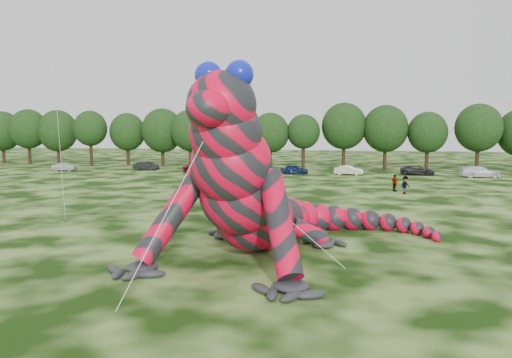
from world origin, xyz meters
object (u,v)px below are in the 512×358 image
object	(u,v)px
tree_12	(427,141)
tree_6	(190,138)
tree_7	(235,139)
tree_10	(344,136)
spectator_0	(195,191)
car_5	(349,170)
tree_5	(162,137)
spectator_5	(251,203)
tree_2	(58,137)
inflatable_gecko	(261,161)
tree_4	(128,139)
car_3	(258,169)
tree_0	(3,137)
car_0	(65,167)
car_4	(294,169)
spectator_2	(405,185)
car_2	(202,168)
tree_13	(478,138)
tree_1	(29,137)
tree_9	(303,141)
car_6	(418,170)
car_1	(146,166)
tree_8	(270,141)
spectator_3	(395,183)
tree_11	(385,137)
spectator_1	(215,185)
car_7	(480,172)
tree_3	(91,138)

from	to	relation	value
tree_12	tree_6	bearing A→B (deg)	-178.39
tree_7	tree_10	size ratio (longest dim) A/B	0.90
tree_12	spectator_0	bearing A→B (deg)	-125.13
car_5	tree_5	bearing A→B (deg)	75.19
spectator_5	tree_2	bearing A→B (deg)	-73.27
inflatable_gecko	tree_4	world-z (taller)	inflatable_gecko
tree_7	car_3	size ratio (longest dim) A/B	1.91
tree_0	car_3	bearing A→B (deg)	-13.19
car_0	car_4	size ratio (longest dim) A/B	0.94
spectator_0	spectator_2	size ratio (longest dim) A/B	0.89
tree_12	car_2	world-z (taller)	tree_12
tree_12	tree_13	world-z (taller)	tree_13
tree_1	tree_9	distance (m)	49.43
inflatable_gecko	car_6	xyz separation A→B (m)	(13.77, 45.55, -4.20)
tree_0	car_2	distance (m)	43.94
car_1	car_2	bearing A→B (deg)	-98.81
tree_8	spectator_3	bearing A→B (deg)	-56.13
tree_4	tree_11	size ratio (longest dim) A/B	0.90
tree_2	car_5	world-z (taller)	tree_2
tree_2	tree_10	world-z (taller)	tree_10
spectator_2	spectator_3	xyz separation A→B (m)	(-0.87, 1.89, -0.02)
tree_8	car_4	world-z (taller)	tree_8
car_4	spectator_2	xyz separation A→B (m)	(13.29, -18.51, 0.22)
tree_4	tree_10	bearing A→B (deg)	-0.21
tree_1	tree_13	distance (m)	75.49
tree_0	tree_12	xyz separation A→B (m)	(74.57, -1.50, -0.27)
tree_9	spectator_1	distance (m)	32.81
tree_8	car_7	distance (m)	31.22
car_1	car_3	distance (m)	18.16
tree_9	car_1	world-z (taller)	tree_9
tree_5	spectator_1	distance (m)	38.33
tree_7	car_5	xyz separation A→B (m)	(18.39, -8.53, -4.08)
inflatable_gecko	tree_5	world-z (taller)	tree_5
spectator_3	tree_7	bearing A→B (deg)	11.11
tree_13	spectator_1	size ratio (longest dim) A/B	5.47
tree_9	tree_12	world-z (taller)	tree_12
inflatable_gecko	tree_3	size ratio (longest dim) A/B	2.06
tree_6	tree_11	xyz separation A→B (m)	(31.34, 1.51, 0.29)
inflatable_gecko	tree_7	world-z (taller)	inflatable_gecko
tree_1	tree_3	bearing A→B (deg)	-4.45
spectator_0	tree_5	bearing A→B (deg)	-46.49
spectator_0	spectator_3	xyz separation A→B (m)	(18.62, 9.46, 0.08)
spectator_5	spectator_0	world-z (taller)	same
tree_11	car_0	distance (m)	49.64
tree_1	spectator_5	bearing A→B (deg)	-40.74
tree_11	tree_6	bearing A→B (deg)	-177.24
inflatable_gecko	tree_5	size ratio (longest dim) A/B	1.98
car_6	car_0	bearing A→B (deg)	100.62
car_6	car_1	bearing A→B (deg)	96.90
tree_6	car_2	distance (m)	11.67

